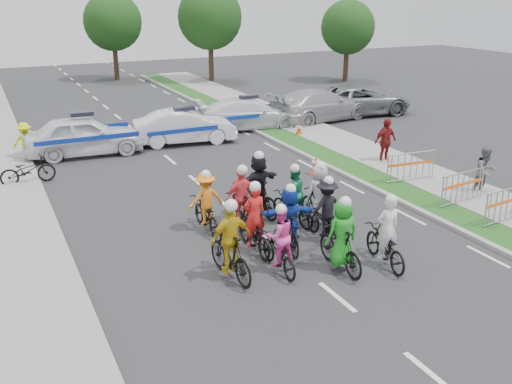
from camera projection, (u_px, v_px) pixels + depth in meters
name	position (u px, v px, depth m)	size (l,w,h in m)	color
ground	(337.00, 297.00, 12.68)	(90.00, 90.00, 0.00)	#28282B
curb_right	(382.00, 192.00, 19.00)	(0.20, 60.00, 0.12)	gray
grass_strip	(398.00, 190.00, 19.29)	(1.20, 60.00, 0.11)	#1D4F19
sidewalk_right	(439.00, 182.00, 20.03)	(2.40, 60.00, 0.13)	gray
sidewalk_left	(7.00, 261.00, 14.21)	(3.00, 60.00, 0.13)	gray
rider_0	(385.00, 242.00, 13.97)	(0.92, 1.92, 1.89)	black
rider_1	(341.00, 242.00, 13.66)	(0.82, 1.85, 1.94)	black
rider_2	(279.00, 246.00, 13.65)	(0.75, 1.75, 1.77)	black
rider_3	(230.00, 248.00, 13.27)	(1.05, 1.97, 2.02)	black
rider_4	(325.00, 216.00, 15.28)	(1.04, 1.84, 1.87)	black
rider_5	(289.00, 223.00, 14.69)	(1.55, 1.84, 1.86)	black
rider_6	(254.00, 228.00, 14.69)	(0.73, 1.94, 1.95)	black
rider_7	(319.00, 201.00, 16.32)	(0.81, 1.83, 1.92)	black
rider_8	(293.00, 201.00, 16.45)	(0.94, 1.88, 1.83)	black
rider_9	(241.00, 206.00, 15.91)	(1.02, 1.91, 1.97)	black
rider_10	(206.00, 207.00, 15.97)	(1.01, 1.78, 1.81)	black
rider_11	(258.00, 189.00, 16.97)	(1.69, 2.01, 2.04)	black
police_car_0	(84.00, 136.00, 23.24)	(1.92, 4.78, 1.63)	white
police_car_1	(185.00, 127.00, 25.06)	(1.55, 4.44, 1.46)	white
police_car_2	(249.00, 114.00, 27.68)	(2.08, 5.11, 1.48)	white
civilian_sedan	(319.00, 105.00, 29.29)	(2.29, 5.64, 1.64)	#ACABB0
civilian_suv	(359.00, 100.00, 30.75)	(2.64, 5.73, 1.59)	slate
spectator_1	(485.00, 171.00, 18.67)	(0.81, 0.63, 1.66)	#5B5A5F
spectator_2	(385.00, 141.00, 22.05)	(1.05, 0.44, 1.80)	maroon
marshal_hiviz	(26.00, 142.00, 22.54)	(0.98, 0.57, 1.52)	#DBF40C
barrier_0	(507.00, 206.00, 16.41)	(2.00, 0.50, 1.12)	#A5A8AD
barrier_1	(463.00, 189.00, 17.85)	(2.00, 0.50, 1.12)	#A5A8AD
barrier_2	(411.00, 168.00, 19.92)	(2.00, 0.50, 1.12)	#A5A8AD
cone_0	(316.00, 165.00, 20.98)	(0.40, 0.40, 0.70)	#F24C0C
cone_1	(299.00, 130.00, 26.26)	(0.40, 0.40, 0.70)	#F24C0C
parked_bike	(28.00, 170.00, 19.88)	(0.65, 1.86, 0.98)	black
tree_1	(210.00, 17.00, 40.25)	(4.55, 4.55, 6.82)	#382619
tree_2	(348.00, 27.00, 40.82)	(3.85, 3.85, 5.77)	#382619
tree_4	(113.00, 22.00, 41.28)	(4.20, 4.20, 6.30)	#382619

